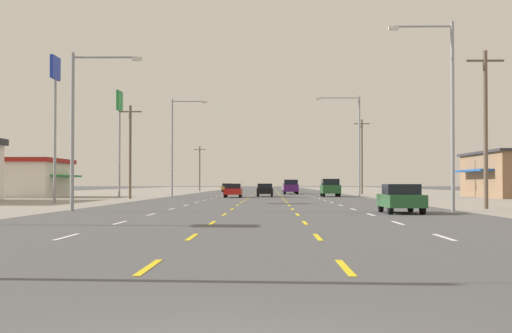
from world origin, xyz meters
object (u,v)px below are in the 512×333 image
(suv_inner_right_far, at_px, (291,187))
(pole_sign_left_row_1, at_px, (55,93))
(suv_far_right_mid, at_px, (330,187))
(sedan_inner_right_farther, at_px, (290,188))
(sedan_far_right_nearest, at_px, (401,198))
(sedan_far_left_farthest, at_px, (227,188))
(sedan_inner_left_near, at_px, (233,190))
(sedan_inner_right_distant_a, at_px, (288,187))
(pole_sign_left_row_2, at_px, (120,115))
(streetlight_right_row_1, at_px, (355,138))
(streetlight_left_row_0, at_px, (80,119))
(streetlight_left_row_1, at_px, (175,141))
(sedan_center_turn_midfar, at_px, (265,190))
(streetlight_right_row_0, at_px, (447,103))

(suv_inner_right_far, relative_size, pole_sign_left_row_1, 0.44)
(suv_far_right_mid, distance_m, sedan_inner_right_farther, 28.88)
(sedan_far_right_nearest, xyz_separation_m, sedan_far_left_farthest, (-13.77, 90.68, 0.00))
(sedan_inner_left_near, bearing_deg, sedan_inner_right_distant_a, 82.50)
(pole_sign_left_row_2, xyz_separation_m, streetlight_right_row_1, (25.20, 1.79, -2.39))
(streetlight_right_row_1, bearing_deg, suv_inner_right_far, 106.87)
(streetlight_left_row_0, relative_size, streetlight_left_row_1, 0.80)
(sedan_far_left_farthest, relative_size, pole_sign_left_row_1, 0.41)
(sedan_center_turn_midfar, height_order, sedan_inner_right_distant_a, same)
(streetlight_right_row_0, distance_m, streetlight_left_row_1, 45.67)
(sedan_inner_left_near, distance_m, streetlight_right_row_0, 41.01)
(sedan_center_turn_midfar, bearing_deg, sedan_far_right_nearest, -81.28)
(streetlight_right_row_0, bearing_deg, sedan_inner_left_near, 108.97)
(sedan_inner_right_farther, xyz_separation_m, streetlight_left_row_1, (-13.29, -30.91, 5.32))
(sedan_far_right_nearest, height_order, suv_inner_right_far, suv_inner_right_far)
(sedan_inner_right_distant_a, xyz_separation_m, streetlight_right_row_0, (6.22, -91.70, 5.00))
(sedan_far_right_nearest, relative_size, streetlight_left_row_0, 0.53)
(suv_inner_right_far, xyz_separation_m, sedan_far_left_farthest, (-10.12, 26.26, -0.27))
(pole_sign_left_row_1, distance_m, streetlight_right_row_0, 30.43)
(pole_sign_left_row_1, distance_m, streetlight_right_row_1, 35.71)
(sedan_inner_right_farther, relative_size, streetlight_left_row_1, 0.42)
(sedan_far_right_nearest, xyz_separation_m, streetlight_right_row_0, (2.85, 2.28, 5.00))
(streetlight_right_row_0, bearing_deg, streetlight_right_row_1, 90.23)
(suv_inner_right_far, xyz_separation_m, sedan_inner_right_farther, (0.16, 10.00, -0.27))
(sedan_far_left_farthest, height_order, streetlight_right_row_0, streetlight_right_row_0)
(suv_inner_right_far, relative_size, sedan_far_left_farthest, 1.09)
(sedan_inner_left_near, height_order, sedan_center_turn_midfar, same)
(streetlight_right_row_0, bearing_deg, streetlight_left_row_0, 180.00)
(sedan_far_right_nearest, relative_size, sedan_inner_right_farther, 1.00)
(streetlight_left_row_0, bearing_deg, sedan_far_left_farthest, 88.08)
(sedan_inner_right_distant_a, xyz_separation_m, pole_sign_left_row_1, (-19.38, -75.46, 7.56))
(sedan_center_turn_midfar, xyz_separation_m, streetlight_right_row_1, (9.75, -2.59, 5.62))
(sedan_inner_right_farther, relative_size, pole_sign_left_row_1, 0.41)
(sedan_inner_right_distant_a, xyz_separation_m, pole_sign_left_row_2, (-19.14, -52.25, 8.01))
(pole_sign_left_row_1, height_order, streetlight_right_row_1, pole_sign_left_row_1)
(suv_far_right_mid, bearing_deg, sedan_inner_right_distant_a, 94.22)
(pole_sign_left_row_2, bearing_deg, pole_sign_left_row_1, -90.58)
(sedan_inner_right_distant_a, xyz_separation_m, streetlight_left_row_1, (-13.42, -50.46, 5.32))
(sedan_inner_right_distant_a, xyz_separation_m, streetlight_right_row_1, (6.05, -50.46, 5.62))
(sedan_inner_right_farther, xyz_separation_m, streetlight_left_row_0, (-13.23, -72.14, 4.21))
(suv_far_right_mid, bearing_deg, sedan_inner_left_near, -154.61)
(suv_far_right_mid, xyz_separation_m, sedan_center_turn_midfar, (-7.26, 0.32, -0.27))
(sedan_inner_right_distant_a, relative_size, streetlight_right_row_1, 0.41)
(sedan_far_right_nearest, distance_m, sedan_inner_left_near, 42.07)
(sedan_inner_left_near, distance_m, pole_sign_left_row_1, 26.56)
(sedan_inner_right_farther, bearing_deg, streetlight_left_row_1, -113.26)
(suv_far_right_mid, height_order, streetlight_right_row_1, streetlight_right_row_1)
(sedan_inner_right_farther, bearing_deg, sedan_center_turn_midfar, -97.19)
(suv_inner_right_far, distance_m, sedan_inner_right_distant_a, 29.56)
(sedan_inner_left_near, xyz_separation_m, streetlight_left_row_1, (-6.41, 2.74, 5.32))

